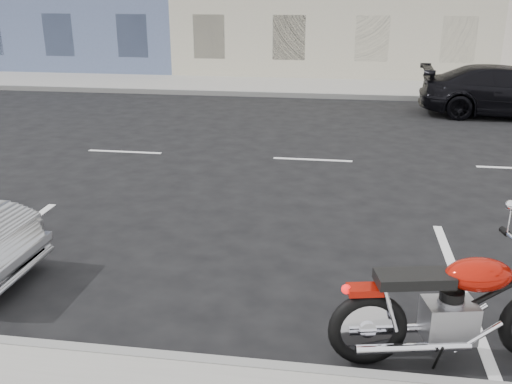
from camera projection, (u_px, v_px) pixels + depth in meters
ground at (413, 164)px, 11.31m from camera, size 120.00×120.00×0.00m
sidewalk_far at (241, 85)px, 20.09m from camera, size 80.00×3.40×0.15m
curb_far at (232, 94)px, 18.51m from camera, size 80.00×0.12×0.16m
car_far at (509, 91)px, 15.36m from camera, size 4.75×2.16×1.35m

